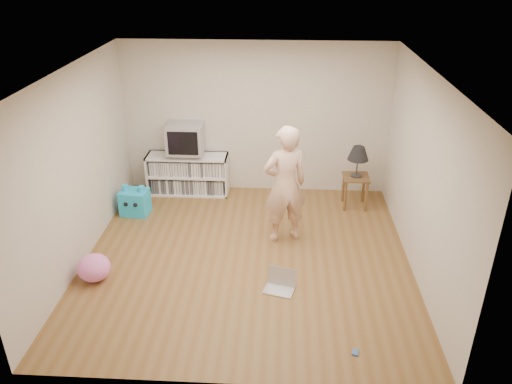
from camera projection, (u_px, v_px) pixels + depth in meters
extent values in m
plane|color=brown|center=(247.00, 258.00, 7.00)|extent=(4.50, 4.50, 0.00)
cube|color=beige|center=(256.00, 119.00, 8.44)|extent=(4.50, 0.02, 2.60)
cube|color=beige|center=(227.00, 277.00, 4.41)|extent=(4.50, 0.02, 2.60)
cube|color=beige|center=(75.00, 169.00, 6.54)|extent=(0.02, 4.50, 2.60)
cube|color=beige|center=(423.00, 177.00, 6.31)|extent=(0.02, 4.50, 2.60)
cube|color=white|center=(245.00, 72.00, 5.85)|extent=(4.50, 4.50, 0.01)
cube|color=white|center=(190.00, 169.00, 8.90)|extent=(1.40, 0.03, 0.70)
cube|color=white|center=(149.00, 173.00, 8.75)|extent=(0.03, 0.45, 0.70)
cube|color=white|center=(227.00, 175.00, 8.68)|extent=(0.03, 0.45, 0.70)
cube|color=white|center=(189.00, 191.00, 8.86)|extent=(1.40, 0.45, 0.03)
cube|color=white|center=(188.00, 174.00, 8.71)|extent=(1.34, 0.45, 0.03)
cube|color=white|center=(187.00, 156.00, 8.56)|extent=(1.40, 0.45, 0.03)
cube|color=silver|center=(188.00, 174.00, 8.71)|extent=(1.26, 0.36, 0.64)
cube|color=gray|center=(187.00, 154.00, 8.54)|extent=(0.45, 0.35, 0.07)
cube|color=#9A9A9F|center=(186.00, 138.00, 8.41)|extent=(0.60, 0.52, 0.50)
cube|color=black|center=(183.00, 143.00, 8.18)|extent=(0.50, 0.01, 0.40)
cylinder|color=brown|center=(345.00, 196.00, 8.13)|extent=(0.04, 0.04, 0.52)
cylinder|color=brown|center=(366.00, 197.00, 8.12)|extent=(0.04, 0.04, 0.52)
cylinder|color=brown|center=(343.00, 187.00, 8.44)|extent=(0.04, 0.04, 0.52)
cylinder|color=brown|center=(363.00, 188.00, 8.42)|extent=(0.04, 0.04, 0.52)
cube|color=brown|center=(356.00, 177.00, 8.16)|extent=(0.42, 0.42, 0.03)
cylinder|color=#333333|center=(356.00, 176.00, 8.14)|extent=(0.18, 0.18, 0.02)
cylinder|color=#333333|center=(357.00, 166.00, 8.07)|extent=(0.02, 0.02, 0.32)
imported|color=beige|center=(285.00, 185.00, 7.07)|extent=(0.75, 0.62, 1.77)
cube|color=silver|center=(279.00, 290.00, 6.33)|extent=(0.42, 0.34, 0.02)
cube|color=silver|center=(282.00, 276.00, 6.38)|extent=(0.38, 0.17, 0.24)
cube|color=black|center=(282.00, 276.00, 6.38)|extent=(0.33, 0.14, 0.20)
cube|color=#4469B5|center=(355.00, 352.00, 5.36)|extent=(0.09, 0.10, 0.02)
cube|color=#1AB0E8|center=(135.00, 202.00, 8.07)|extent=(0.46, 0.38, 0.41)
cylinder|color=#1AB0E8|center=(125.00, 188.00, 7.98)|extent=(0.10, 0.10, 0.09)
cylinder|color=#1AB0E8|center=(141.00, 189.00, 7.94)|extent=(0.10, 0.10, 0.09)
sphere|color=black|center=(126.00, 204.00, 7.91)|extent=(0.07, 0.07, 0.07)
sphere|color=black|center=(135.00, 205.00, 7.89)|extent=(0.07, 0.07, 0.07)
ellipsoid|color=#F676CC|center=(94.00, 268.00, 6.47)|extent=(0.46, 0.46, 0.36)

